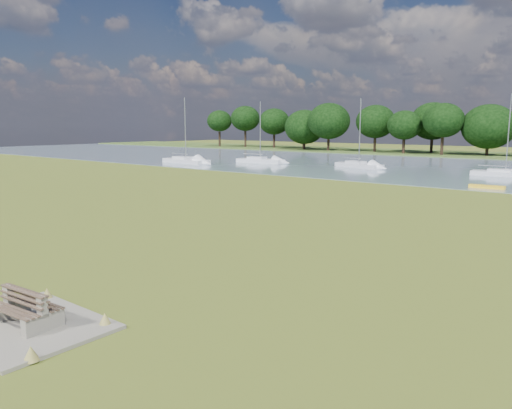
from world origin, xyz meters
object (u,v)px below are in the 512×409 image
Objects in this scene: bench_pair at (25,309)px; sailboat_6 at (358,164)px; kayak at (487,187)px; sailboat_3 at (260,159)px; sailboat_4 at (505,172)px; sailboat_2 at (185,159)px.

sailboat_6 reaches higher than bench_pair.
sailboat_6 reaches higher than kayak.
bench_pair is 0.23× the size of sailboat_3.
bench_pair is 0.23× the size of sailboat_6.
sailboat_6 is (-16.63, 0.10, 0.04)m from sailboat_4.
kayak is 0.31× the size of sailboat_2.
sailboat_3 is (-32.00, 10.11, 0.36)m from kayak.
sailboat_4 is (-1.32, 11.88, 0.28)m from kayak.
sailboat_3 is at bearing 46.55° from sailboat_2.
sailboat_4 is at bearing 94.25° from kayak.
kayak is 11.96m from sailboat_4.
sailboat_2 is (-37.96, 41.42, 0.05)m from bench_pair.
sailboat_2 is 23.39m from sailboat_6.
bench_pair is 0.23× the size of sailboat_4.
kayak is at bearing 0.70° from sailboat_2.
kayak is 21.58m from sailboat_6.
sailboat_3 is at bearing 178.43° from sailboat_4.
kayak is 0.33× the size of sailboat_4.
sailboat_4 is (30.68, 1.77, -0.07)m from sailboat_3.
kayak is 39.86m from sailboat_2.
bench_pair is 0.22× the size of sailboat_2.
sailboat_6 reaches higher than sailboat_4.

